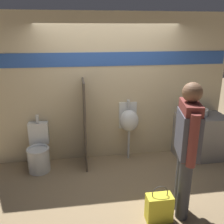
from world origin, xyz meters
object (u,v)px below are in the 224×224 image
at_px(toilet, 39,152).
at_px(cell_phone, 192,119).
at_px(urinal_near_counter, 129,121).
at_px(person_in_vest, 187,142).
at_px(sink_basin, 199,112).
at_px(shopping_bag, 159,208).

bearing_deg(toilet, cell_phone, -2.43).
relative_size(urinal_near_counter, person_in_vest, 0.63).
xyz_separation_m(sink_basin, person_in_vest, (-0.94, -1.52, 0.14)).
bearing_deg(urinal_near_counter, toilet, -174.39).
relative_size(urinal_near_counter, shopping_bag, 2.22).
distance_m(sink_basin, shopping_bag, 2.19).
relative_size(cell_phone, urinal_near_counter, 0.12).
height_order(cell_phone, person_in_vest, person_in_vest).
distance_m(cell_phone, shopping_bag, 1.91).
height_order(cell_phone, urinal_near_counter, urinal_near_counter).
height_order(toilet, shopping_bag, toilet).
height_order(sink_basin, shopping_bag, sink_basin).
bearing_deg(person_in_vest, toilet, 67.54).
distance_m(person_in_vest, shopping_bag, 0.94).
distance_m(sink_basin, person_in_vest, 1.79).
xyz_separation_m(toilet, shopping_bag, (1.70, -1.55, -0.14)).
height_order(cell_phone, shopping_bag, cell_phone).
distance_m(toilet, shopping_bag, 2.31).
relative_size(toilet, person_in_vest, 0.53).
height_order(urinal_near_counter, person_in_vest, person_in_vest).
xyz_separation_m(sink_basin, toilet, (-2.99, -0.06, -0.59)).
bearing_deg(person_in_vest, cell_phone, -15.40).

